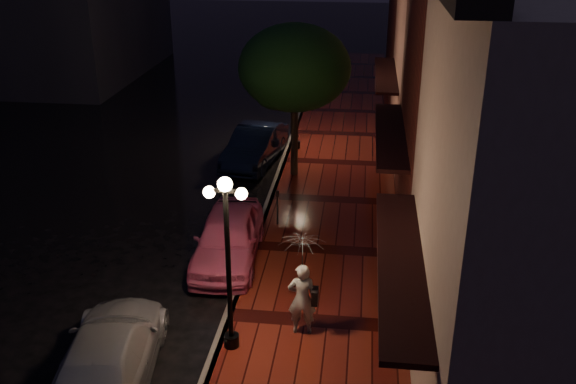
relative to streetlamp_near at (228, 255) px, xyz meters
The scene contains 15 objects.
ground 5.65m from the streetlamp_near, 94.00° to the left, with size 120.00×120.00×0.00m, color black.
sidewalk 5.91m from the streetlamp_near, 69.19° to the left, with size 4.50×60.00×0.15m, color #46110C.
curb 5.61m from the streetlamp_near, 94.00° to the left, with size 0.25×60.00×0.15m, color #595451.
storefront_near 6.92m from the streetlamp_near, ahead, with size 5.00×8.00×8.50m, color gray.
storefront_mid 10.08m from the streetlamp_near, 46.47° to the left, with size 5.00×8.00×11.00m, color #511914.
storefront_far 16.52m from the streetlamp_near, 66.09° to the left, with size 5.00×8.00×9.00m, color #8C5951.
storefront_extra 25.98m from the streetlamp_near, 75.10° to the left, with size 5.00×12.00×10.00m, color #511914.
streetlamp_near is the anchor object (origin of this frame).
streetlamp_far 14.00m from the streetlamp_near, 90.00° to the left, with size 0.96×0.36×4.31m.
street_tree 11.12m from the streetlamp_near, 88.65° to the left, with size 4.16×4.16×5.80m.
pink_car 4.72m from the streetlamp_near, 102.62° to the left, with size 1.82×4.53×1.54m, color #DE5B88.
navy_car 12.57m from the streetlamp_near, 97.06° to the left, with size 1.62×4.65×1.53m, color black.
silver_car 3.36m from the streetlamp_near, 150.68° to the right, with size 1.99×4.90×1.42m, color #9B9CA2.
woman_with_umbrella 1.91m from the streetlamp_near, 25.78° to the left, with size 1.09×1.11×2.62m.
parking_meter 6.75m from the streetlamp_near, 88.19° to the left, with size 0.12×0.10×1.20m.
Camera 1 is at (3.18, -17.20, 9.56)m, focal length 40.00 mm.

